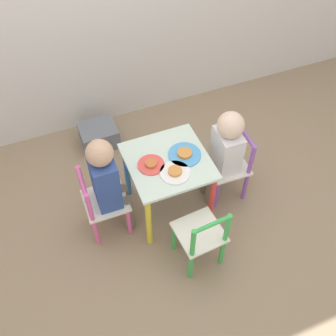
# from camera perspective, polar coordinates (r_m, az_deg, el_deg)

# --- Properties ---
(ground_plane) EXTENTS (6.00, 6.00, 0.00)m
(ground_plane) POSITION_cam_1_polar(r_m,az_deg,el_deg) (2.72, 0.00, -5.55)
(ground_plane) COLOR #8C755B
(kids_table) EXTENTS (0.49, 0.49, 0.48)m
(kids_table) POSITION_cam_1_polar(r_m,az_deg,el_deg) (2.41, 0.00, -0.29)
(kids_table) COLOR silver
(kids_table) RESTS_ON ground_plane
(chair_pink) EXTENTS (0.26, 0.26, 0.52)m
(chair_pink) POSITION_cam_1_polar(r_m,az_deg,el_deg) (2.45, -9.52, -5.09)
(chair_pink) COLOR silver
(chair_pink) RESTS_ON ground_plane
(chair_purple) EXTENTS (0.27, 0.27, 0.52)m
(chair_purple) POSITION_cam_1_polar(r_m,az_deg,el_deg) (2.63, 8.91, 0.29)
(chair_purple) COLOR silver
(chair_purple) RESTS_ON ground_plane
(chair_green) EXTENTS (0.28, 0.28, 0.52)m
(chair_green) POSITION_cam_1_polar(r_m,az_deg,el_deg) (2.30, 4.83, -9.90)
(chair_green) COLOR silver
(chair_green) RESTS_ON ground_plane
(child_left) EXTENTS (0.21, 0.20, 0.78)m
(child_left) POSITION_cam_1_polar(r_m,az_deg,el_deg) (2.30, -8.71, -1.81)
(child_left) COLOR #7A6B5B
(child_left) RESTS_ON ground_plane
(child_right) EXTENTS (0.22, 0.21, 0.73)m
(child_right) POSITION_cam_1_polar(r_m,az_deg,el_deg) (2.48, 8.14, 2.65)
(child_right) COLOR #7A6B5B
(child_right) RESTS_ON ground_plane
(plate_left) EXTENTS (0.16, 0.16, 0.03)m
(plate_left) POSITION_cam_1_polar(r_m,az_deg,el_deg) (2.31, -2.48, 0.53)
(plate_left) COLOR #E54C47
(plate_left) RESTS_ON kids_table
(plate_right) EXTENTS (0.20, 0.20, 0.03)m
(plate_right) POSITION_cam_1_polar(r_m,az_deg,el_deg) (2.36, 2.42, 2.01)
(plate_right) COLOR #4C9EE0
(plate_right) RESTS_ON kids_table
(plate_front) EXTENTS (0.18, 0.18, 0.03)m
(plate_front) POSITION_cam_1_polar(r_m,az_deg,el_deg) (2.27, 1.02, -0.62)
(plate_front) COLOR white
(plate_front) RESTS_ON kids_table
(storage_bin) EXTENTS (0.27, 0.24, 0.17)m
(storage_bin) POSITION_cam_1_polar(r_m,az_deg,el_deg) (3.09, -9.99, 4.68)
(storage_bin) COLOR slate
(storage_bin) RESTS_ON ground_plane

